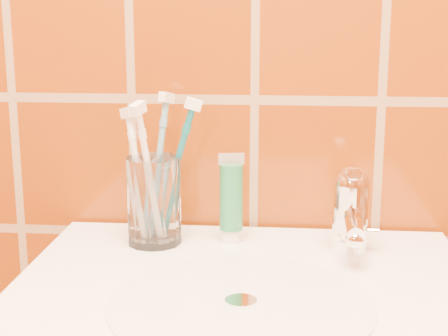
# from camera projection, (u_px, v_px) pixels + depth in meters

# --- Properties ---
(glass_tumbler) EXTENTS (0.08, 0.08, 0.12)m
(glass_tumbler) POSITION_uv_depth(u_px,v_px,m) (154.00, 201.00, 0.95)
(glass_tumbler) COLOR white
(glass_tumbler) RESTS_ON pedestal_sink
(toothpaste_tube) EXTENTS (0.04, 0.03, 0.13)m
(toothpaste_tube) POSITION_uv_depth(u_px,v_px,m) (231.00, 201.00, 0.96)
(toothpaste_tube) COLOR white
(toothpaste_tube) RESTS_ON pedestal_sink
(faucet) EXTENTS (0.05, 0.11, 0.12)m
(faucet) POSITION_uv_depth(u_px,v_px,m) (351.00, 207.00, 0.91)
(faucet) COLOR white
(faucet) RESTS_ON pedestal_sink
(toothbrush_0) EXTENTS (0.08, 0.12, 0.22)m
(toothbrush_0) POSITION_uv_depth(u_px,v_px,m) (150.00, 177.00, 0.92)
(toothbrush_0) COLOR white
(toothbrush_0) RESTS_ON glass_tumbler
(toothbrush_1) EXTENTS (0.09, 0.08, 0.21)m
(toothbrush_1) POSITION_uv_depth(u_px,v_px,m) (174.00, 172.00, 0.95)
(toothbrush_1) COLOR #0C5E6B
(toothbrush_1) RESTS_ON glass_tumbler
(toothbrush_2) EXTENTS (0.09, 0.12, 0.22)m
(toothbrush_2) POSITION_uv_depth(u_px,v_px,m) (158.00, 168.00, 0.97)
(toothbrush_2) COLOR #6799B7
(toothbrush_2) RESTS_ON glass_tumbler
(toothbrush_3) EXTENTS (0.11, 0.11, 0.20)m
(toothbrush_3) POSITION_uv_depth(u_px,v_px,m) (138.00, 177.00, 0.96)
(toothbrush_3) COLOR white
(toothbrush_3) RESTS_ON glass_tumbler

